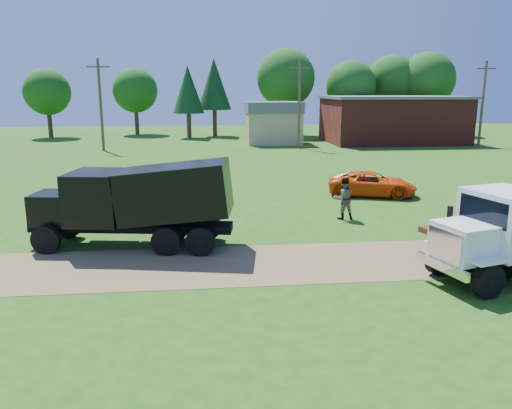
{
  "coord_description": "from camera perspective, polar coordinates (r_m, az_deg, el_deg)",
  "views": [
    {
      "loc": [
        -3.95,
        -16.73,
        6.08
      ],
      "look_at": [
        -1.92,
        2.49,
        1.6
      ],
      "focal_mm": 35.0,
      "sensor_mm": 36.0,
      "label": 1
    }
  ],
  "objects": [
    {
      "name": "ground",
      "position": [
        18.24,
        6.88,
        -6.53
      ],
      "size": [
        140.0,
        140.0,
        0.0
      ],
      "primitive_type": "plane",
      "color": "#1F5211",
      "rests_on": "ground"
    },
    {
      "name": "spectator_b",
      "position": [
        24.1,
        9.97,
        0.69
      ],
      "size": [
        1.03,
        0.83,
        2.0
      ],
      "primitive_type": "imported",
      "rotation": [
        0.0,
        0.0,
        3.22
      ],
      "color": "#999999",
      "rests_on": "ground"
    },
    {
      "name": "spectator_a",
      "position": [
        18.29,
        25.16,
        -5.11
      ],
      "size": [
        0.65,
        0.54,
        1.54
      ],
      "primitive_type": "imported",
      "rotation": [
        0.0,
        0.0,
        0.35
      ],
      "color": "#999999",
      "rests_on": "ground"
    },
    {
      "name": "white_semi_tractor",
      "position": [
        18.0,
        26.68,
        -3.14
      ],
      "size": [
        7.41,
        4.09,
        4.38
      ],
      "rotation": [
        0.0,
        0.0,
        0.27
      ],
      "color": "black",
      "rests_on": "ground"
    },
    {
      "name": "utility_poles",
      "position": [
        52.7,
        4.96,
        11.52
      ],
      "size": [
        42.2,
        0.28,
        9.0
      ],
      "color": "brown",
      "rests_on": "ground"
    },
    {
      "name": "tree_row",
      "position": [
        68.36,
        4.66,
        13.62
      ],
      "size": [
        56.52,
        11.01,
        11.28
      ],
      "color": "#3E2C19",
      "rests_on": "ground"
    },
    {
      "name": "orange_pickup",
      "position": [
        29.83,
        13.12,
        2.32
      ],
      "size": [
        5.47,
        3.61,
        1.4
      ],
      "primitive_type": "imported",
      "rotation": [
        0.0,
        0.0,
        1.29
      ],
      "color": "#DB450A",
      "rests_on": "ground"
    },
    {
      "name": "brick_building",
      "position": [
        60.93,
        15.31,
        9.38
      ],
      "size": [
        15.4,
        10.4,
        5.3
      ],
      "color": "maroon",
      "rests_on": "ground"
    },
    {
      "name": "dirt_track",
      "position": [
        18.23,
        6.88,
        -6.51
      ],
      "size": [
        120.0,
        4.2,
        0.01
      ],
      "primitive_type": "cube",
      "color": "brown",
      "rests_on": "ground"
    },
    {
      "name": "black_dump_truck",
      "position": [
        19.91,
        -13.22,
        0.55
      ],
      "size": [
        8.09,
        3.48,
        3.44
      ],
      "rotation": [
        0.0,
        0.0,
        -0.15
      ],
      "color": "black",
      "rests_on": "ground"
    },
    {
      "name": "tan_shed",
      "position": [
        57.4,
        1.98,
        9.4
      ],
      "size": [
        6.2,
        5.4,
        4.7
      ],
      "color": "tan",
      "rests_on": "ground"
    }
  ]
}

